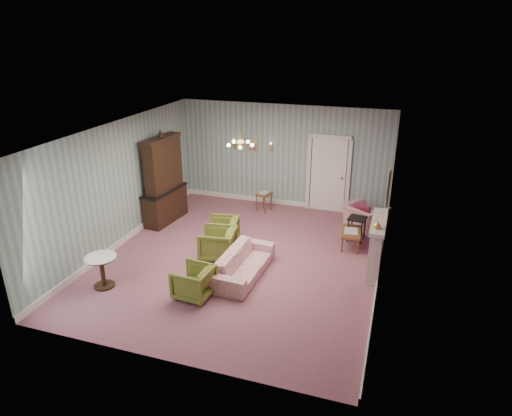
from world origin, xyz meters
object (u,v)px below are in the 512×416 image
(side_table_black, at_px, (356,229))
(pedestal_table, at_px, (103,272))
(olive_chair_a, at_px, (193,281))
(olive_chair_b, at_px, (218,242))
(fireplace, at_px, (376,246))
(olive_chair_c, at_px, (222,230))
(wingback_chair, at_px, (365,213))
(sofa_chintz, at_px, (244,259))
(dresser, at_px, (163,178))
(coffee_table, at_px, (350,239))

(side_table_black, xyz_separation_m, pedestal_table, (-4.56, -3.69, 0.04))
(olive_chair_a, height_order, olive_chair_b, olive_chair_b)
(fireplace, bearing_deg, olive_chair_b, -171.40)
(olive_chair_c, distance_m, wingback_chair, 3.71)
(wingback_chair, distance_m, fireplace, 2.19)
(sofa_chintz, relative_size, side_table_black, 3.16)
(sofa_chintz, bearing_deg, olive_chair_c, 41.49)
(olive_chair_b, xyz_separation_m, sofa_chintz, (0.81, -0.54, -0.01))
(olive_chair_b, bearing_deg, sofa_chintz, 47.99)
(side_table_black, relative_size, pedestal_table, 0.89)
(olive_chair_b, relative_size, olive_chair_c, 1.06)
(wingback_chair, distance_m, pedestal_table, 6.49)
(fireplace, relative_size, pedestal_table, 2.07)
(pedestal_table, bearing_deg, olive_chair_c, 58.34)
(olive_chair_b, relative_size, side_table_black, 1.28)
(olive_chair_a, bearing_deg, dresser, -139.50)
(olive_chair_a, bearing_deg, coffee_table, 143.98)
(olive_chair_b, xyz_separation_m, coffee_table, (2.76, 1.47, -0.18))
(wingback_chair, relative_size, coffee_table, 1.20)
(coffee_table, relative_size, pedestal_table, 1.18)
(olive_chair_c, bearing_deg, side_table_black, 101.36)
(olive_chair_a, xyz_separation_m, sofa_chintz, (0.65, 1.07, 0.02))
(fireplace, bearing_deg, sofa_chintz, -157.85)
(dresser, relative_size, fireplace, 1.73)
(olive_chair_a, xyz_separation_m, olive_chair_c, (-0.32, 2.27, 0.01))
(wingback_chair, bearing_deg, coffee_table, 115.30)
(dresser, relative_size, pedestal_table, 3.59)
(olive_chair_c, bearing_deg, coffee_table, 95.24)
(fireplace, distance_m, coffee_table, 1.21)
(sofa_chintz, bearing_deg, pedestal_table, 119.99)
(sofa_chintz, relative_size, fireplace, 1.35)
(olive_chair_a, distance_m, olive_chair_c, 2.30)
(olive_chair_a, relative_size, fireplace, 0.50)
(olive_chair_c, distance_m, fireplace, 3.56)
(olive_chair_c, xyz_separation_m, fireplace, (3.55, -0.16, 0.22))
(olive_chair_c, height_order, coffee_table, olive_chair_c)
(sofa_chintz, height_order, side_table_black, sofa_chintz)
(coffee_table, bearing_deg, olive_chair_b, -151.92)
(olive_chair_b, distance_m, olive_chair_c, 0.69)
(wingback_chair, height_order, side_table_black, wingback_chair)
(olive_chair_a, bearing_deg, olive_chair_c, -167.72)
(olive_chair_c, bearing_deg, fireplace, 77.33)
(coffee_table, height_order, side_table_black, side_table_black)
(olive_chair_c, height_order, side_table_black, olive_chair_c)
(olive_chair_b, bearing_deg, side_table_black, 114.56)
(olive_chair_a, relative_size, side_table_black, 1.16)
(pedestal_table, bearing_deg, dresser, 97.01)
(olive_chair_c, height_order, dresser, dresser)
(side_table_black, bearing_deg, olive_chair_c, -158.53)
(olive_chair_b, relative_size, sofa_chintz, 0.41)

